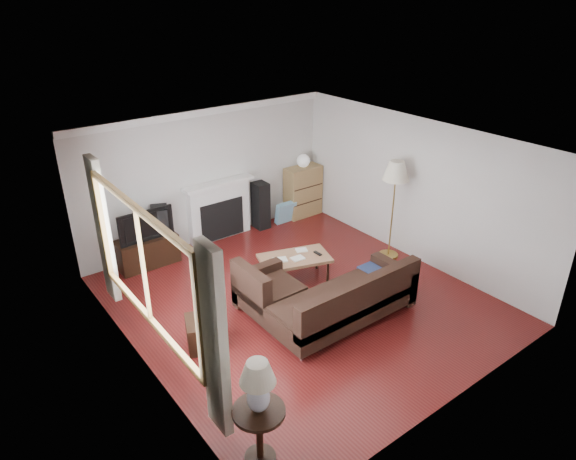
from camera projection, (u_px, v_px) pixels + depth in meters
room at (300, 228)px, 7.44m from camera, size 5.10×5.60×2.54m
window at (143, 266)px, 5.83m from camera, size 0.12×2.74×1.54m
curtain_near at (215, 343)px, 4.83m from camera, size 0.10×0.35×2.10m
curtain_far at (103, 231)px, 7.01m from camera, size 0.10×0.35×2.10m
fireplace at (220, 210)px, 9.70m from camera, size 1.40×0.26×1.15m
tv_stand at (147, 251)px, 8.89m from camera, size 1.03×0.47×0.52m
television at (143, 223)px, 8.65m from camera, size 0.95×0.12×0.55m
speaker_left at (162, 233)px, 8.96m from camera, size 0.39×0.42×1.00m
speaker_right at (261, 205)px, 10.16m from camera, size 0.27×0.32×0.95m
bookshelf at (303, 191)px, 10.70m from camera, size 0.77×0.37×1.06m
globe_lamp at (303, 161)px, 10.41m from camera, size 0.27×0.27×0.27m
sectional_sofa at (344, 298)px, 7.34m from camera, size 2.42×1.77×0.78m
coffee_table at (294, 268)px, 8.43m from camera, size 1.27×0.94×0.44m
footstool at (205, 332)px, 6.92m from camera, size 0.62×0.62×0.41m
floor_lamp at (393, 210)px, 8.90m from camera, size 0.58×0.58×1.79m
side_table at (260, 434)px, 5.19m from camera, size 0.54×0.54×0.67m
table_lamp at (258, 387)px, 4.92m from camera, size 0.36×0.36×0.58m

